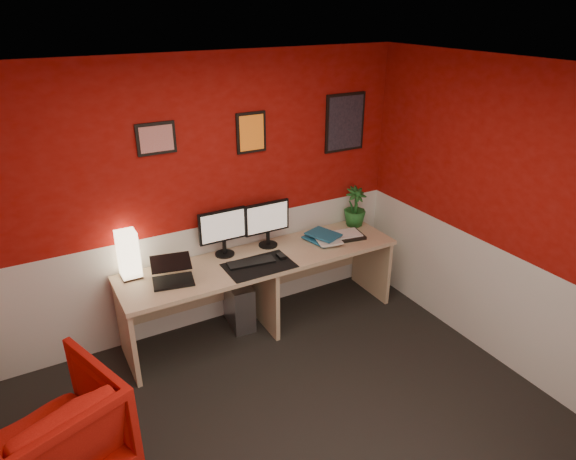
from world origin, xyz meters
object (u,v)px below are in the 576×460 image
(shoji_lamp, at_px, (129,256))
(zen_tray, at_px, (345,236))
(monitor_right, at_px, (268,218))
(pc_tower, at_px, (238,302))
(desk, at_px, (263,292))
(monitor_left, at_px, (223,226))
(armchair, at_px, (49,434))
(laptop, at_px, (172,271))
(potted_plant, at_px, (355,207))

(shoji_lamp, relative_size, zen_tray, 1.14)
(monitor_right, bearing_deg, pc_tower, -172.90)
(monitor_right, bearing_deg, zen_tray, -15.29)
(desk, distance_m, monitor_right, 0.70)
(zen_tray, height_order, pc_tower, zen_tray)
(zen_tray, relative_size, pc_tower, 0.78)
(monitor_right, bearing_deg, monitor_left, 176.84)
(monitor_left, relative_size, armchair, 0.71)
(laptop, xyz_separation_m, zen_tray, (1.75, 0.03, -0.09))
(monitor_right, height_order, potted_plant, monitor_right)
(desk, height_order, potted_plant, potted_plant)
(laptop, bearing_deg, monitor_left, 36.16)
(monitor_right, bearing_deg, shoji_lamp, 178.83)
(desk, height_order, zen_tray, zen_tray)
(monitor_left, distance_m, zen_tray, 1.24)
(pc_tower, bearing_deg, potted_plant, 7.14)
(pc_tower, height_order, armchair, armchair)
(zen_tray, xyz_separation_m, pc_tower, (-1.10, 0.16, -0.52))
(desk, bearing_deg, monitor_right, 51.20)
(monitor_right, height_order, armchair, monitor_right)
(potted_plant, relative_size, pc_tower, 0.90)
(laptop, relative_size, pc_tower, 0.73)
(shoji_lamp, height_order, potted_plant, potted_plant)
(desk, xyz_separation_m, armchair, (-1.95, -0.87, 0.01))
(desk, xyz_separation_m, monitor_right, (0.16, 0.20, 0.66))
(zen_tray, bearing_deg, monitor_right, 164.71)
(monitor_right, bearing_deg, desk, -128.80)
(desk, bearing_deg, monitor_left, 141.72)
(shoji_lamp, bearing_deg, armchair, -126.80)
(zen_tray, distance_m, pc_tower, 1.23)
(potted_plant, distance_m, pc_tower, 1.53)
(monitor_left, xyz_separation_m, armchair, (-1.67, -1.09, -0.65))
(monitor_left, distance_m, monitor_right, 0.44)
(monitor_right, distance_m, zen_tray, 0.82)
(potted_plant, distance_m, armchair, 3.33)
(desk, distance_m, monitor_left, 0.74)
(monitor_left, xyz_separation_m, pc_tower, (0.08, -0.07, -0.80))
(desk, height_order, monitor_right, monitor_right)
(pc_tower, bearing_deg, monitor_right, 12.63)
(shoji_lamp, bearing_deg, laptop, -42.90)
(shoji_lamp, distance_m, armchair, 1.48)
(potted_plant, bearing_deg, armchair, -161.08)
(zen_tray, bearing_deg, laptop, -178.98)
(zen_tray, bearing_deg, armchair, -163.11)
(desk, relative_size, armchair, 3.19)
(zen_tray, xyz_separation_m, armchair, (-2.85, -0.87, -0.37))
(monitor_left, height_order, zen_tray, monitor_left)
(potted_plant, bearing_deg, monitor_left, 178.80)
(pc_tower, bearing_deg, armchair, -144.07)
(laptop, relative_size, zen_tray, 0.94)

